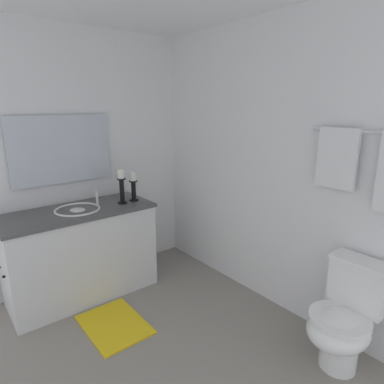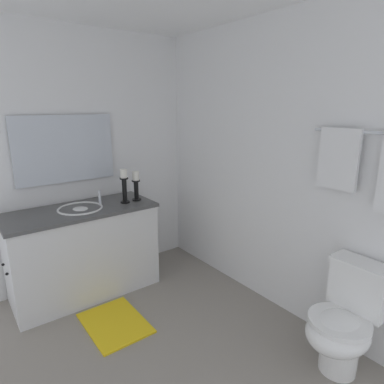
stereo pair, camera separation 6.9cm
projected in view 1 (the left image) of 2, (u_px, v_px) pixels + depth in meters
The scene contains 12 objects.
floor at pixel (166, 359), 2.34m from camera, with size 3.02×2.36×0.02m, color gray.
wall_back at pixel (279, 169), 2.74m from camera, with size 3.02×0.04×2.45m, color white.
wall_left at pixel (74, 161), 3.16m from camera, with size 0.04×2.36×2.45m, color white.
vanity_cabinet at pixel (82, 253), 3.05m from camera, with size 0.58×1.33×0.84m.
sink_basin at pixel (78, 214), 2.96m from camera, with size 0.40×0.40×0.24m.
mirror at pixel (61, 150), 3.02m from camera, with size 0.02×0.91×0.62m, color silver.
candle_holder_tall at pixel (133, 185), 3.20m from camera, with size 0.09×0.09×0.29m.
candle_holder_short at pixel (122, 185), 3.10m from camera, with size 0.09×0.09×0.33m.
toilet at pixel (344, 319), 2.19m from camera, with size 0.39×0.54×0.75m.
towel_bar at pixel (373, 132), 2.07m from camera, with size 0.02×0.02×0.82m, color silver.
towel_near_vanity at pixel (337, 158), 2.26m from camera, with size 0.28×0.03×0.42m, color white.
bath_mat at pixel (114, 324), 2.69m from camera, with size 0.60×0.44×0.02m, color yellow.
Camera 1 is at (1.64, -1.08, 1.75)m, focal length 30.76 mm.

